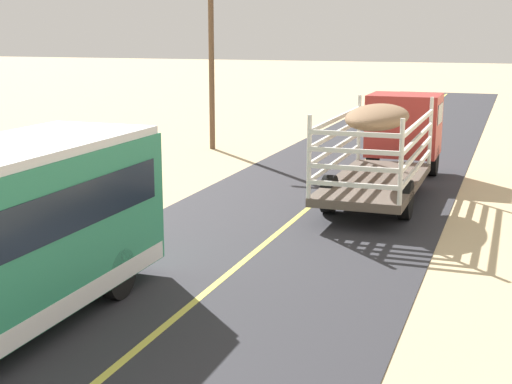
% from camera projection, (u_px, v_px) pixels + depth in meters
% --- Properties ---
extents(livestock_truck, '(2.53, 9.70, 3.02)m').
position_uv_depth(livestock_truck, '(394.00, 133.00, 24.64)').
color(livestock_truck, '#B2332D').
rests_on(livestock_truck, road_surface).
extents(power_pole_mid, '(2.20, 0.24, 8.20)m').
position_uv_depth(power_pole_mid, '(211.00, 48.00, 31.83)').
color(power_pole_mid, brown).
rests_on(power_pole_mid, ground).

